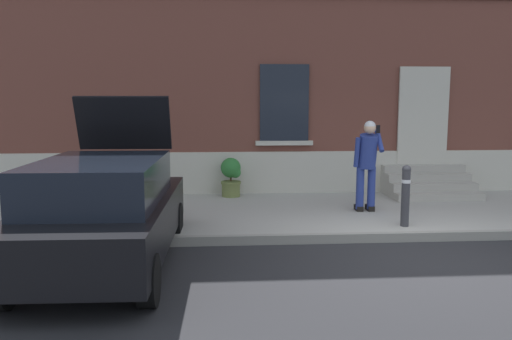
% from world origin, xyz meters
% --- Properties ---
extents(ground_plane, '(80.00, 80.00, 0.00)m').
position_xyz_m(ground_plane, '(0.00, 0.00, 0.00)').
color(ground_plane, '#232326').
extents(sidewalk, '(24.00, 3.60, 0.15)m').
position_xyz_m(sidewalk, '(0.00, 2.80, 0.07)').
color(sidewalk, '#99968E').
rests_on(sidewalk, ground).
extents(curb_edge, '(24.00, 0.12, 0.15)m').
position_xyz_m(curb_edge, '(0.00, 0.94, 0.07)').
color(curb_edge, gray).
rests_on(curb_edge, ground).
extents(building_facade, '(24.00, 1.52, 7.50)m').
position_xyz_m(building_facade, '(0.00, 5.29, 3.73)').
color(building_facade, brown).
rests_on(building_facade, ground).
extents(entrance_stoop, '(1.89, 1.28, 0.64)m').
position_xyz_m(entrance_stoop, '(1.77, 4.12, 0.39)').
color(entrance_stoop, '#9E998E').
rests_on(entrance_stoop, sidewalk).
extents(hatchback_car_black, '(1.86, 4.10, 2.34)m').
position_xyz_m(hatchback_car_black, '(-4.44, -0.03, 0.80)').
color(hatchback_car_black, black).
rests_on(hatchback_car_black, ground).
extents(bollard_near_person, '(0.15, 0.15, 1.04)m').
position_xyz_m(bollard_near_person, '(0.23, 1.35, 0.71)').
color(bollard_near_person, '#333338').
rests_on(bollard_near_person, sidewalk).
extents(person_on_phone, '(0.51, 0.52, 1.74)m').
position_xyz_m(person_on_phone, '(-0.10, 2.49, 1.15)').
color(person_on_phone, navy).
rests_on(person_on_phone, sidewalk).
extents(planter_charcoal, '(0.44, 0.44, 0.86)m').
position_xyz_m(planter_charcoal, '(-4.85, 4.22, 0.61)').
color(planter_charcoal, '#2D2D30').
rests_on(planter_charcoal, sidewalk).
extents(planter_olive, '(0.44, 0.44, 0.86)m').
position_xyz_m(planter_olive, '(-2.63, 4.22, 0.61)').
color(planter_olive, '#606B38').
rests_on(planter_olive, sidewalk).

